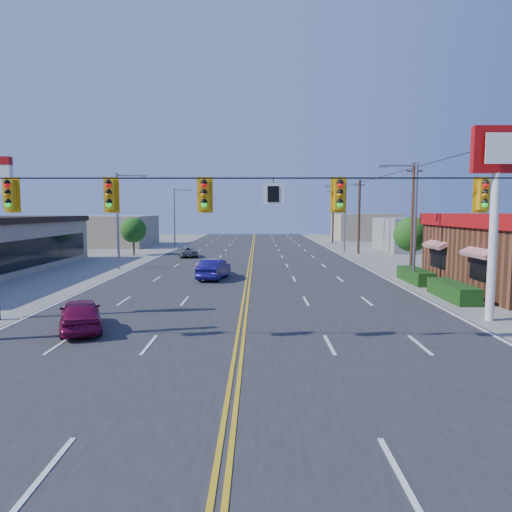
{
  "coord_description": "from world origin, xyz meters",
  "views": [
    {
      "loc": [
        0.65,
        -16.0,
        4.86
      ],
      "look_at": [
        0.56,
        10.96,
        2.2
      ],
      "focal_mm": 32.0,
      "sensor_mm": 36.0,
      "label": 1
    }
  ],
  "objects_px": {
    "signal_span": "(235,210)",
    "car_silver": "(188,252)",
    "car_white": "(210,266)",
    "car_blue": "(214,270)",
    "car_magenta": "(81,316)",
    "kfc_pylon": "(496,184)"
  },
  "relations": [
    {
      "from": "car_magenta",
      "to": "car_silver",
      "type": "relative_size",
      "value": 0.97
    },
    {
      "from": "signal_span",
      "to": "car_magenta",
      "type": "xyz_separation_m",
      "value": [
        -6.36,
        2.0,
        -4.22
      ]
    },
    {
      "from": "car_white",
      "to": "signal_span",
      "type": "bearing_deg",
      "value": 74.97
    },
    {
      "from": "car_blue",
      "to": "kfc_pylon",
      "type": "bearing_deg",
      "value": 148.22
    },
    {
      "from": "car_white",
      "to": "car_silver",
      "type": "distance_m",
      "value": 13.05
    },
    {
      "from": "car_magenta",
      "to": "car_white",
      "type": "xyz_separation_m",
      "value": [
        3.42,
        17.2,
        -0.07
      ]
    },
    {
      "from": "kfc_pylon",
      "to": "car_magenta",
      "type": "xyz_separation_m",
      "value": [
        -17.48,
        -2.0,
        -5.38
      ]
    },
    {
      "from": "signal_span",
      "to": "car_silver",
      "type": "distance_m",
      "value": 32.7
    },
    {
      "from": "signal_span",
      "to": "kfc_pylon",
      "type": "bearing_deg",
      "value": 19.78
    },
    {
      "from": "car_white",
      "to": "car_blue",
      "type": "bearing_deg",
      "value": 77.36
    },
    {
      "from": "car_blue",
      "to": "car_white",
      "type": "height_order",
      "value": "car_blue"
    },
    {
      "from": "signal_span",
      "to": "car_silver",
      "type": "height_order",
      "value": "signal_span"
    },
    {
      "from": "car_blue",
      "to": "car_silver",
      "type": "height_order",
      "value": "car_blue"
    },
    {
      "from": "signal_span",
      "to": "car_blue",
      "type": "bearing_deg",
      "value": 98.25
    },
    {
      "from": "car_magenta",
      "to": "car_silver",
      "type": "xyz_separation_m",
      "value": [
        -0.21,
        29.73,
        -0.11
      ]
    },
    {
      "from": "car_magenta",
      "to": "car_white",
      "type": "bearing_deg",
      "value": -122.97
    },
    {
      "from": "car_magenta",
      "to": "car_white",
      "type": "height_order",
      "value": "car_magenta"
    },
    {
      "from": "car_white",
      "to": "car_silver",
      "type": "height_order",
      "value": "car_white"
    },
    {
      "from": "signal_span",
      "to": "kfc_pylon",
      "type": "relative_size",
      "value": 2.86
    },
    {
      "from": "signal_span",
      "to": "car_magenta",
      "type": "relative_size",
      "value": 6.27
    },
    {
      "from": "car_magenta",
      "to": "car_blue",
      "type": "bearing_deg",
      "value": -127.75
    },
    {
      "from": "car_blue",
      "to": "signal_span",
      "type": "bearing_deg",
      "value": 108.35
    }
  ]
}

